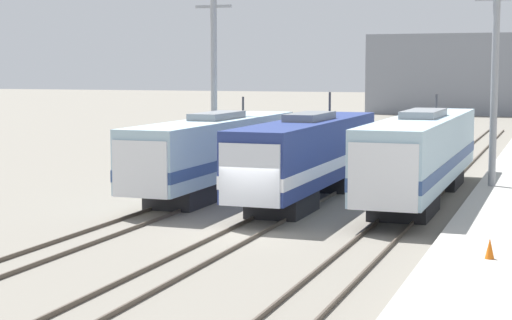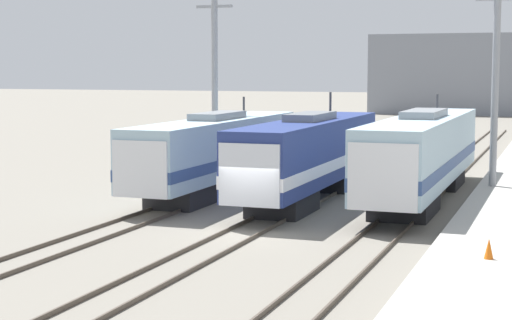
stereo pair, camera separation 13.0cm
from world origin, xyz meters
TOP-DOWN VIEW (x-y plane):
  - ground_plane at (0.00, 0.00)m, footprint 400.00×400.00m
  - rail_pair_far_left at (-5.09, 0.00)m, footprint 1.51×120.00m
  - rail_pair_center at (0.00, 0.00)m, footprint 1.51×120.00m
  - rail_pair_far_right at (5.09, 0.00)m, footprint 1.51×120.00m
  - locomotive_far_left at (-5.09, 8.77)m, footprint 2.80×17.06m
  - locomotive_center at (0.00, 8.07)m, footprint 2.78×16.87m
  - locomotive_far_right at (5.09, 10.15)m, footprint 2.95×19.67m
  - catenary_tower_left at (-7.04, 13.59)m, footprint 2.12×0.36m
  - catenary_tower_right at (8.14, 13.59)m, footprint 2.12×0.36m
  - platform at (9.41, 0.00)m, footprint 4.00×120.00m
  - traffic_cone at (9.40, -3.75)m, footprint 0.30×0.30m
  - depot_building at (3.36, 91.74)m, footprint 36.33×8.34m

SIDE VIEW (x-z plane):
  - ground_plane at x=0.00m, z-range 0.00..0.00m
  - rail_pair_far_left at x=-5.09m, z-range 0.00..0.15m
  - rail_pair_center at x=0.00m, z-range 0.00..0.15m
  - rail_pair_far_right at x=5.09m, z-range 0.00..0.15m
  - platform at x=9.41m, z-range 0.00..0.43m
  - traffic_cone at x=9.40m, z-range 0.43..1.08m
  - locomotive_far_left at x=-5.09m, z-range -0.27..4.53m
  - locomotive_center at x=0.00m, z-range -0.39..4.73m
  - locomotive_far_right at x=5.09m, z-range -0.26..4.73m
  - depot_building at x=3.36m, z-range 0.00..11.13m
  - catenary_tower_left at x=-7.04m, z-range 0.15..11.24m
  - catenary_tower_right at x=8.14m, z-range 0.15..11.24m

